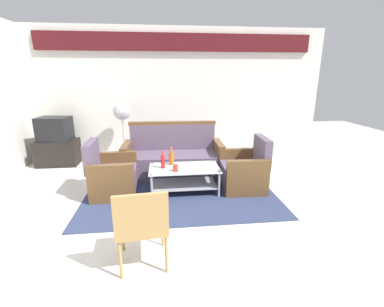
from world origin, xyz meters
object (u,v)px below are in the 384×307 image
object	(u,v)px
bottle_orange	(172,158)
pedestal_fan	(122,115)
coffee_table	(184,176)
television	(55,129)
armchair_left	(112,176)
bottle_red	(163,161)
armchair_right	(244,172)
tv_stand	(58,152)
couch	(173,159)
wicker_chair	(142,222)
cup	(176,168)

from	to	relation	value
bottle_orange	pedestal_fan	world-z (taller)	pedestal_fan
coffee_table	television	distance (m)	3.03
armchair_left	bottle_red	size ratio (longest dim) A/B	3.02
bottle_orange	television	world-z (taller)	television
coffee_table	armchair_right	bearing A→B (deg)	2.15
tv_stand	pedestal_fan	xyz separation A→B (m)	(1.35, 0.05, 0.75)
couch	armchair_left	distance (m)	1.23
coffee_table	bottle_red	bearing A→B (deg)	176.54
armchair_left	coffee_table	distance (m)	1.13
bottle_red	coffee_table	bearing A→B (deg)	-3.46
tv_stand	wicker_chair	bearing A→B (deg)	-59.47
couch	coffee_table	size ratio (longest dim) A/B	1.65
coffee_table	cup	bearing A→B (deg)	-134.07
couch	cup	xyz separation A→B (m)	(-0.00, -0.93, 0.14)
armchair_left	tv_stand	size ratio (longest dim) A/B	1.06
cup	television	xyz separation A→B (m)	(-2.36, 1.79, 0.30)
couch	wicker_chair	size ratio (longest dim) A/B	2.17
cup	television	size ratio (longest dim) A/B	0.15
armchair_right	armchair_left	bearing A→B (deg)	91.67
bottle_red	wicker_chair	size ratio (longest dim) A/B	0.33
armchair_right	pedestal_fan	distance (m)	2.80
bottle_red	cup	bearing A→B (deg)	-41.94
tv_stand	cup	bearing A→B (deg)	-37.08
coffee_table	television	xyz separation A→B (m)	(-2.50, 1.64, 0.49)
couch	bottle_orange	xyz separation A→B (m)	(-0.05, -0.61, 0.21)
coffee_table	wicker_chair	xyz separation A→B (m)	(-0.54, -1.70, 0.22)
cup	wicker_chair	xyz separation A→B (m)	(-0.39, -1.55, 0.03)
wicker_chair	pedestal_fan	bearing A→B (deg)	95.13
cup	tv_stand	distance (m)	2.97
armchair_left	pedestal_fan	size ratio (longest dim) A/B	0.67
pedestal_fan	cup	bearing A→B (deg)	-61.26
bottle_red	armchair_right	bearing A→B (deg)	0.75
couch	coffee_table	world-z (taller)	couch
television	coffee_table	bearing A→B (deg)	154.55
tv_stand	coffee_table	bearing A→B (deg)	-33.14
bottle_orange	cup	size ratio (longest dim) A/B	2.98
bottle_red	cup	world-z (taller)	bottle_red
couch	tv_stand	bearing A→B (deg)	-18.16
coffee_table	tv_stand	xyz separation A→B (m)	(-2.51, 1.64, -0.01)
armchair_left	tv_stand	world-z (taller)	armchair_left
bottle_orange	wicker_chair	bearing A→B (deg)	-100.45
television	cup	bearing A→B (deg)	150.61
armchair_right	bottle_red	world-z (taller)	armchair_right
bottle_orange	cup	distance (m)	0.33
armchair_right	cup	size ratio (longest dim) A/B	8.50
armchair_left	armchair_right	bearing A→B (deg)	87.73
tv_stand	pedestal_fan	world-z (taller)	pedestal_fan
armchair_left	armchair_right	size ratio (longest dim) A/B	1.00
television	bottle_red	bearing A→B (deg)	151.06
bottle_red	tv_stand	distance (m)	2.72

